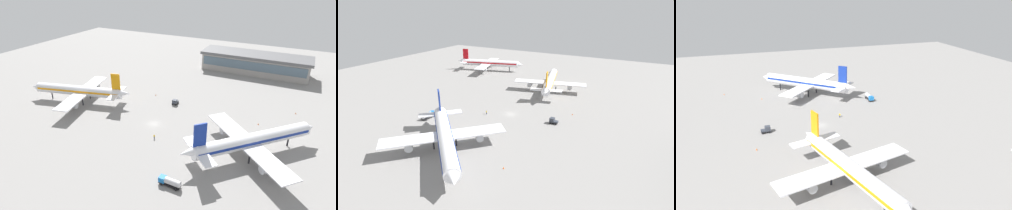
% 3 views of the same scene
% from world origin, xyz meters
% --- Properties ---
extents(ground, '(288.00, 288.00, 0.00)m').
position_xyz_m(ground, '(0.00, 0.00, 0.00)').
color(ground, gray).
extents(airplane_at_gate, '(38.23, 39.33, 15.03)m').
position_xyz_m(airplane_at_gate, '(-36.95, 3.49, 5.46)').
color(airplane_at_gate, white).
rests_on(airplane_at_gate, ground).
extents(airplane_taxiing, '(37.83, 46.24, 14.34)m').
position_xyz_m(airplane_taxiing, '(61.50, 49.89, 5.21)').
color(airplane_taxiing, white).
rests_on(airplane_taxiing, ground).
extents(airplane_distant, '(46.52, 37.96, 14.35)m').
position_xyz_m(airplane_distant, '(39.02, -3.13, 5.22)').
color(airplane_distant, white).
rests_on(airplane_distant, ground).
extents(fuel_truck, '(6.35, 2.35, 2.50)m').
position_xyz_m(fuel_truck, '(-20.28, 27.52, 1.39)').
color(fuel_truck, black).
rests_on(fuel_truck, ground).
extents(baggage_tug, '(2.30, 3.26, 2.30)m').
position_xyz_m(baggage_tug, '(-0.01, -19.19, 1.16)').
color(baggage_tug, black).
rests_on(baggage_tug, ground).
extents(ground_crew_worker, '(0.51, 0.53, 1.67)m').
position_xyz_m(ground_crew_worker, '(-5.07, 8.89, 0.85)').
color(ground_crew_worker, '#1E2338').
rests_on(ground_crew_worker, ground).
extents(safety_cone_near_gate, '(0.44, 0.44, 0.60)m').
position_xyz_m(safety_cone_near_gate, '(-36.11, -17.28, 0.30)').
color(safety_cone_near_gate, '#EA590C').
rests_on(safety_cone_near_gate, ground).
extents(safety_cone_far_side, '(0.44, 0.44, 0.60)m').
position_xyz_m(safety_cone_far_side, '(12.05, -23.56, 0.30)').
color(safety_cone_far_side, '#EA590C').
rests_on(safety_cone_far_side, ground).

